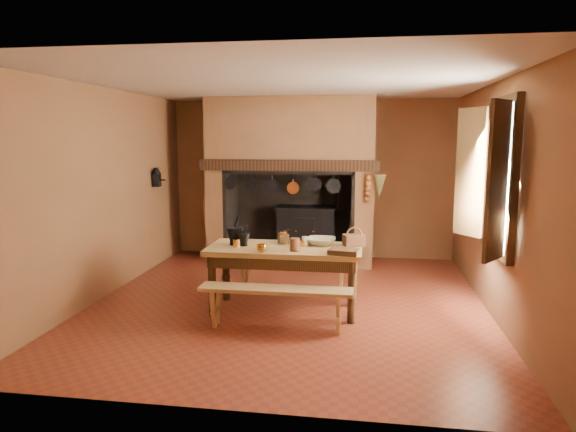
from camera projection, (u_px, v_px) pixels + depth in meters
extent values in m
plane|color=maroon|center=(289.00, 302.00, 6.72)|extent=(5.50, 5.50, 0.00)
plane|color=silver|center=(289.00, 83.00, 6.30)|extent=(5.50, 5.50, 0.00)
cube|color=brown|center=(311.00, 179.00, 9.20)|extent=(5.00, 0.02, 2.80)
cube|color=brown|center=(105.00, 193.00, 6.88)|extent=(0.02, 5.50, 2.80)
cube|color=brown|center=(495.00, 199.00, 6.15)|extent=(0.02, 5.50, 2.80)
cube|color=brown|center=(235.00, 236.00, 3.82)|extent=(5.00, 0.02, 2.80)
cube|color=brown|center=(221.00, 180.00, 8.99)|extent=(0.30, 0.90, 2.80)
cube|color=brown|center=(365.00, 182.00, 8.62)|extent=(0.30, 0.90, 2.80)
cube|color=brown|center=(291.00, 134.00, 8.68)|extent=(2.20, 0.90, 1.20)
cube|color=black|center=(288.00, 165.00, 8.37)|extent=(2.95, 0.22, 0.18)
cube|color=black|center=(295.00, 212.00, 9.31)|extent=(2.20, 0.06, 1.60)
cube|color=black|center=(291.00, 260.00, 9.01)|extent=(2.20, 0.90, 0.02)
cube|color=black|center=(306.00, 234.00, 9.06)|extent=(1.00, 0.50, 0.90)
cube|color=black|center=(306.00, 208.00, 8.97)|extent=(1.04, 0.54, 0.04)
cube|color=black|center=(305.00, 231.00, 8.79)|extent=(0.35, 0.02, 0.45)
cylinder|color=black|center=(338.00, 189.00, 8.86)|extent=(0.10, 0.10, 0.70)
cylinder|color=gold|center=(296.00, 231.00, 8.79)|extent=(0.03, 0.03, 0.03)
cylinder|color=gold|center=(313.00, 231.00, 8.75)|extent=(0.03, 0.03, 0.03)
cylinder|color=gold|center=(250.00, 253.00, 9.11)|extent=(0.40, 0.40, 0.20)
cylinder|color=gold|center=(249.00, 257.00, 8.86)|extent=(0.34, 0.34, 0.18)
cube|color=black|center=(240.00, 253.00, 9.24)|extent=(0.18, 0.18, 0.16)
cone|color=brown|center=(379.00, 186.00, 8.09)|extent=(0.20, 0.20, 0.35)
cube|color=white|center=(504.00, 177.00, 5.71)|extent=(0.02, 1.00, 1.60)
cube|color=#3C2913|center=(506.00, 100.00, 5.59)|extent=(0.08, 1.16, 0.08)
cube|color=#3C2913|center=(496.00, 250.00, 5.84)|extent=(0.08, 1.16, 0.08)
cube|color=#3C2913|center=(497.00, 182.00, 5.08)|extent=(0.29, 0.39, 1.60)
cube|color=#3C2913|center=(470.00, 172.00, 6.41)|extent=(0.29, 0.39, 1.60)
cube|color=black|center=(157.00, 180.00, 8.38)|extent=(0.12, 0.12, 0.22)
cone|color=black|center=(156.00, 171.00, 8.35)|extent=(0.16, 0.16, 0.10)
cylinder|color=black|center=(162.00, 180.00, 8.36)|extent=(0.12, 0.02, 0.02)
cube|color=tan|center=(285.00, 249.00, 6.27)|extent=(1.87, 0.83, 0.06)
cube|color=#3C2913|center=(285.00, 258.00, 6.28)|extent=(1.75, 0.71, 0.15)
cylinder|color=#3C2913|center=(212.00, 286.00, 6.15)|extent=(0.09, 0.09, 0.75)
cylinder|color=#3C2913|center=(352.00, 292.00, 5.90)|extent=(0.09, 0.09, 0.75)
cylinder|color=#3C2913|center=(226.00, 272.00, 6.76)|extent=(0.09, 0.09, 0.75)
cylinder|color=#3C2913|center=(353.00, 277.00, 6.51)|extent=(0.09, 0.09, 0.75)
cube|color=tan|center=(276.00, 290.00, 5.69)|extent=(1.71, 0.30, 0.04)
cube|color=tan|center=(292.00, 263.00, 6.99)|extent=(1.64, 0.29, 0.04)
cylinder|color=black|center=(235.00, 243.00, 6.39)|extent=(0.13, 0.13, 0.04)
cone|color=black|center=(235.00, 234.00, 6.37)|extent=(0.22, 0.22, 0.18)
cylinder|color=black|center=(237.00, 222.00, 6.35)|extent=(0.09, 0.05, 0.18)
cylinder|color=black|center=(244.00, 245.00, 6.32)|extent=(0.09, 0.09, 0.03)
cone|color=black|center=(244.00, 238.00, 6.31)|extent=(0.16, 0.16, 0.13)
cylinder|color=black|center=(245.00, 230.00, 6.29)|extent=(0.06, 0.03, 0.13)
cube|color=#3C2913|center=(283.00, 239.00, 6.46)|extent=(0.16, 0.16, 0.12)
cylinder|color=gold|center=(283.00, 233.00, 6.44)|extent=(0.09, 0.09, 0.03)
cylinder|color=black|center=(287.00, 230.00, 6.43)|extent=(0.10, 0.05, 0.03)
cylinder|color=gold|center=(237.00, 243.00, 6.24)|extent=(0.12, 0.12, 0.10)
cylinder|color=gold|center=(303.00, 243.00, 6.28)|extent=(0.09, 0.09, 0.08)
imported|color=#B6AE8C|center=(321.00, 241.00, 6.38)|extent=(0.37, 0.37, 0.09)
cylinder|color=#563220|center=(295.00, 245.00, 6.03)|extent=(0.14, 0.14, 0.15)
cylinder|color=beige|center=(305.00, 241.00, 6.29)|extent=(0.08, 0.08, 0.12)
cube|color=#432514|center=(354.00, 240.00, 6.31)|extent=(0.30, 0.26, 0.14)
torus|color=#432514|center=(354.00, 235.00, 6.30)|extent=(0.19, 0.09, 0.20)
cube|color=#3C2913|center=(344.00, 252.00, 5.87)|extent=(0.38, 0.30, 0.06)
imported|color=gold|center=(262.00, 248.00, 5.96)|extent=(0.12, 0.12, 0.09)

